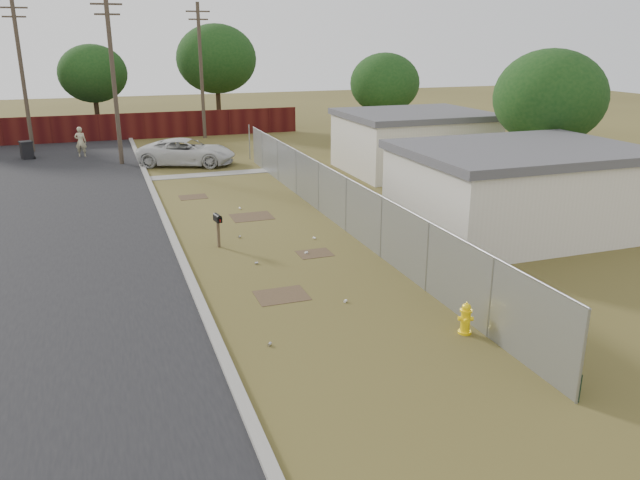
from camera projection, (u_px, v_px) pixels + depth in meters
name	position (u px, v px, depth m)	size (l,w,h in m)	color
ground	(264.00, 240.00, 21.83)	(120.00, 120.00, 0.00)	brown
street	(65.00, 201.00, 26.89)	(15.10, 60.00, 0.12)	black
chainlink_fence	(336.00, 203.00, 23.50)	(0.10, 27.06, 2.02)	gray
privacy_fence	(83.00, 128.00, 42.05)	(30.00, 0.12, 1.80)	#44120E
utility_poles	(116.00, 73.00, 37.73)	(12.60, 8.24, 9.00)	#44362D
houses	(460.00, 162.00, 27.25)	(9.30, 17.24, 3.10)	beige
horizon_trees	(185.00, 71.00, 41.78)	(33.32, 31.94, 7.78)	#382A19
fire_hydrant	(466.00, 319.00, 14.81)	(0.42, 0.42, 0.81)	yellow
mailbox	(218.00, 221.00, 20.79)	(0.24, 0.51, 1.16)	brown
pickup_truck	(187.00, 152.00, 34.39)	(2.42, 5.24, 1.46)	silver
pedestrian	(81.00, 142.00, 36.70)	(0.65, 0.43, 1.79)	tan
trash_bin	(27.00, 150.00, 36.15)	(0.87, 0.85, 1.04)	black
scattered_litter	(279.00, 256.00, 20.07)	(3.69, 12.14, 0.07)	silver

